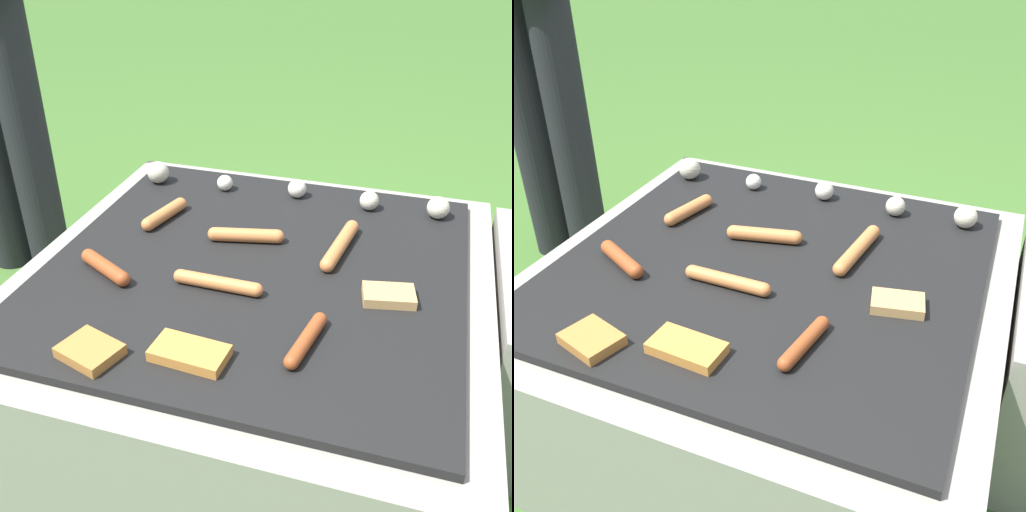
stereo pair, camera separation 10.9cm
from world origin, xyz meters
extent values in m
plane|color=#3D6628|center=(0.00, 0.00, 0.00)|extent=(14.00, 14.00, 0.00)
cube|color=gray|center=(0.00, 0.00, 0.18)|extent=(0.96, 0.96, 0.36)
cube|color=black|center=(0.00, 0.00, 0.37)|extent=(0.84, 0.84, 0.02)
cylinder|color=black|center=(-0.94, 0.36, 0.41)|extent=(0.12, 0.12, 0.82)
cylinder|color=black|center=(-0.79, 0.36, 0.41)|extent=(0.12, 0.12, 0.82)
cylinder|color=#93421E|center=(0.16, -0.22, 0.39)|extent=(0.05, 0.13, 0.03)
sphere|color=#93421E|center=(0.17, -0.16, 0.39)|extent=(0.03, 0.03, 0.03)
sphere|color=#93421E|center=(0.15, -0.29, 0.39)|extent=(0.03, 0.03, 0.03)
cylinder|color=#93421E|center=(-0.28, -0.12, 0.39)|extent=(0.12, 0.08, 0.03)
sphere|color=#93421E|center=(-0.34, -0.09, 0.39)|extent=(0.03, 0.03, 0.03)
sphere|color=#93421E|center=(-0.23, -0.15, 0.39)|extent=(0.03, 0.03, 0.03)
cylinder|color=#C6753D|center=(-0.05, -0.11, 0.39)|extent=(0.16, 0.03, 0.03)
sphere|color=#C6753D|center=(0.03, -0.11, 0.39)|extent=(0.03, 0.03, 0.03)
sphere|color=#C6753D|center=(-0.12, -0.11, 0.39)|extent=(0.03, 0.03, 0.03)
cylinder|color=#C6753D|center=(0.16, 0.10, 0.39)|extent=(0.05, 0.18, 0.03)
sphere|color=#C6753D|center=(0.17, 0.19, 0.39)|extent=(0.03, 0.03, 0.03)
sphere|color=#C6753D|center=(0.15, 0.02, 0.39)|extent=(0.03, 0.03, 0.03)
cylinder|color=#C6753D|center=(-0.26, 0.13, 0.39)|extent=(0.06, 0.13, 0.03)
sphere|color=#C6753D|center=(-0.28, 0.07, 0.39)|extent=(0.03, 0.03, 0.03)
sphere|color=#C6753D|center=(-0.25, 0.18, 0.39)|extent=(0.03, 0.03, 0.03)
cylinder|color=#C6753D|center=(-0.05, 0.08, 0.39)|extent=(0.14, 0.06, 0.03)
sphere|color=#C6753D|center=(0.02, 0.10, 0.39)|extent=(0.03, 0.03, 0.03)
sphere|color=#C6753D|center=(-0.12, 0.07, 0.39)|extent=(0.03, 0.03, 0.03)
cube|color=#B27033|center=(-0.18, -0.35, 0.39)|extent=(0.11, 0.10, 0.02)
cube|color=tan|center=(0.28, -0.05, 0.39)|extent=(0.11, 0.08, 0.02)
cube|color=#D18438|center=(-0.02, -0.31, 0.39)|extent=(0.13, 0.08, 0.02)
sphere|color=beige|center=(-0.37, 0.31, 0.40)|extent=(0.06, 0.06, 0.06)
sphere|color=silver|center=(-0.18, 0.32, 0.40)|extent=(0.04, 0.04, 0.04)
sphere|color=silver|center=(0.01, 0.34, 0.40)|extent=(0.05, 0.05, 0.05)
sphere|color=beige|center=(0.19, 0.32, 0.40)|extent=(0.05, 0.05, 0.05)
sphere|color=beige|center=(0.35, 0.32, 0.40)|extent=(0.05, 0.05, 0.05)
camera|label=1|loc=(0.31, -1.01, 1.04)|focal=42.00mm
camera|label=2|loc=(0.41, -0.97, 1.04)|focal=42.00mm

